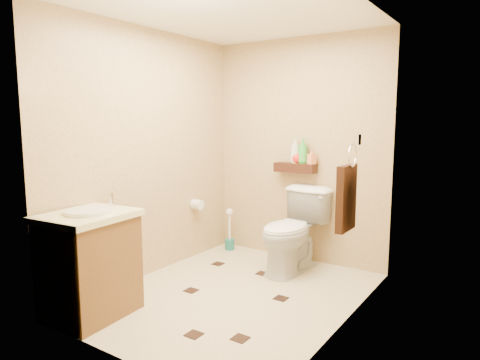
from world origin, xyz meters
The scene contains 18 objects.
ground centered at (0.00, 0.00, 0.00)m, with size 2.50×2.50×0.00m, color beige.
wall_back centered at (0.00, 1.25, 1.20)m, with size 2.00×0.04×2.40m, color tan.
wall_front centered at (0.00, -1.25, 1.20)m, with size 2.00×0.04×2.40m, color tan.
wall_left centered at (-1.00, 0.00, 1.20)m, with size 0.04×2.50×2.40m, color tan.
wall_right centered at (1.00, 0.00, 1.20)m, with size 0.04×2.50×2.40m, color tan.
ceiling centered at (0.00, 0.00, 2.40)m, with size 2.00×2.50×0.02m, color white.
wall_shelf centered at (0.00, 1.17, 1.02)m, with size 0.46×0.14×0.10m, color #3A1C0F.
floor_accents centered at (0.01, -0.03, 0.00)m, with size 1.19×1.45×0.01m.
toilet centered at (0.15, 0.83, 0.42)m, with size 0.47×0.83×0.84m, color white.
vanity centered at (-0.70, -0.95, 0.42)m, with size 0.61×0.72×0.95m.
toilet_brush centered at (-0.80, 1.07, 0.17)m, with size 0.11×0.11×0.50m.
towel_ring centered at (0.91, 0.25, 0.95)m, with size 0.12×0.30×0.76m.
toilet_paper centered at (-0.94, 0.65, 0.60)m, with size 0.12×0.11×0.12m.
bottle_a centered at (0.00, 1.17, 1.20)m, with size 0.10×0.10×0.27m, color beige.
bottle_b centered at (0.02, 1.17, 1.15)m, with size 0.07×0.07×0.15m, color yellow.
bottle_c centered at (0.02, 1.17, 1.15)m, with size 0.12×0.12×0.16m, color red.
bottle_d centered at (0.09, 1.17, 1.21)m, with size 0.11×0.11×0.27m, color green.
bottle_e centered at (0.19, 1.17, 1.15)m, with size 0.07×0.07×0.16m, color #EA834E.
Camera 1 is at (2.06, -2.95, 1.52)m, focal length 32.00 mm.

